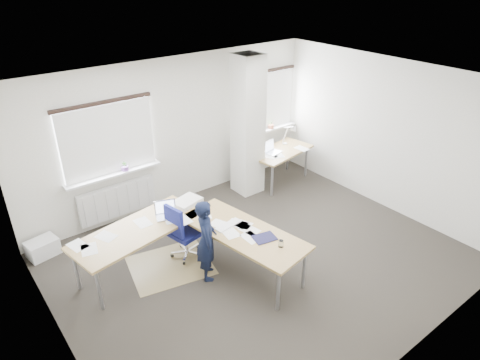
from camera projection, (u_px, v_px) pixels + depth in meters
ground at (260, 259)px, 6.85m from camera, size 6.00×6.00×0.00m
room_shell at (253, 147)px, 6.46m from camera, size 6.04×5.04×2.82m
floor_mat at (170, 265)px, 6.71m from camera, size 1.40×1.26×0.01m
white_crate at (43, 248)px, 6.89m from camera, size 0.52×0.40×0.28m
desk_main at (193, 230)px, 6.36m from camera, size 2.82×2.63×0.96m
desk_side at (281, 152)px, 8.93m from camera, size 1.50×0.93×1.22m
task_chair at (185, 242)px, 6.80m from camera, size 0.55×0.54×0.99m
person at (207, 240)px, 6.22m from camera, size 0.50×0.56×1.29m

